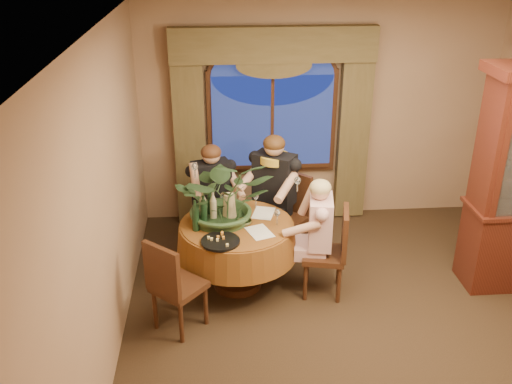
{
  "coord_description": "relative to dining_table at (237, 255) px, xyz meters",
  "views": [
    {
      "loc": [
        -1.32,
        -4.35,
        3.5
      ],
      "look_at": [
        -0.93,
        0.83,
        1.1
      ],
      "focal_mm": 40.0,
      "sensor_mm": 36.0,
      "label": 1
    }
  ],
  "objects": [
    {
      "name": "person_scarf",
      "position": [
        0.47,
        0.73,
        0.35
      ],
      "size": [
        0.69,
        0.68,
        1.45
      ],
      "primitive_type": null,
      "rotation": [
        0.0,
        0.0,
        -3.71
      ],
      "color": "black",
      "rests_on": "floor"
    },
    {
      "name": "chair_back",
      "position": [
        -0.23,
        0.83,
        0.1
      ],
      "size": [
        0.52,
        0.52,
        0.96
      ],
      "primitive_type": "cube",
      "rotation": [
        0.0,
        0.0,
        -2.87
      ],
      "color": "black",
      "rests_on": "floor"
    },
    {
      "name": "drapery_left",
      "position": [
        -0.5,
        1.55,
        0.8
      ],
      "size": [
        0.38,
        0.14,
        2.32
      ],
      "primitive_type": "cube",
      "color": "#4F4324",
      "rests_on": "floor"
    },
    {
      "name": "floor",
      "position": [
        1.12,
        -0.83,
        -0.38
      ],
      "size": [
        5.0,
        5.0,
        0.0
      ],
      "primitive_type": "plane",
      "color": "black",
      "rests_on": "ground"
    },
    {
      "name": "centerpiece_plant",
      "position": [
        -0.11,
        0.1,
        1.0
      ],
      "size": [
        0.98,
        1.09,
        0.85
      ],
      "primitive_type": "imported",
      "color": "#30502D",
      "rests_on": "dining_table"
    },
    {
      "name": "wall_back",
      "position": [
        1.12,
        1.67,
        1.02
      ],
      "size": [
        4.5,
        0.0,
        4.5
      ],
      "primitive_type": "plane",
      "rotation": [
        1.57,
        0.0,
        0.0
      ],
      "color": "#936E53",
      "rests_on": "ground"
    },
    {
      "name": "olive_bowl",
      "position": [
        0.08,
        -0.02,
        0.4
      ],
      "size": [
        0.14,
        0.14,
        0.05
      ],
      "primitive_type": "imported",
      "color": "#4D522B",
      "rests_on": "dining_table"
    },
    {
      "name": "chair_right",
      "position": [
        0.88,
        -0.19,
        0.1
      ],
      "size": [
        0.5,
        0.5,
        0.96
      ],
      "primitive_type": "cube",
      "rotation": [
        0.0,
        0.0,
        1.36
      ],
      "color": "black",
      "rests_on": "floor"
    },
    {
      "name": "wine_bottle_3",
      "position": [
        -0.34,
        0.09,
        0.54
      ],
      "size": [
        0.07,
        0.07,
        0.33
      ],
      "primitive_type": "cylinder",
      "color": "tan",
      "rests_on": "dining_table"
    },
    {
      "name": "dining_table",
      "position": [
        0.0,
        0.0,
        0.0
      ],
      "size": [
        1.47,
        1.47,
        0.75
      ],
      "primitive_type": "cylinder",
      "rotation": [
        0.0,
        0.0,
        0.18
      ],
      "color": "maroon",
      "rests_on": "floor"
    },
    {
      "name": "swag_valance",
      "position": [
        0.52,
        1.52,
        1.9
      ],
      "size": [
        2.45,
        0.16,
        0.42
      ],
      "primitive_type": null,
      "color": "#4F4324",
      "rests_on": "wall_back"
    },
    {
      "name": "wine_glass_person_scarf",
      "position": [
        0.22,
        0.35,
        0.46
      ],
      "size": [
        0.07,
        0.07,
        0.18
      ],
      "primitive_type": null,
      "color": "silver",
      "rests_on": "dining_table"
    },
    {
      "name": "tasting_paper_1",
      "position": [
        0.3,
        0.21,
        0.38
      ],
      "size": [
        0.29,
        0.35,
        0.0
      ],
      "primitive_type": "cube",
      "rotation": [
        0.0,
        0.0,
        -0.28
      ],
      "color": "white",
      "rests_on": "dining_table"
    },
    {
      "name": "drapery_right",
      "position": [
        1.56,
        1.55,
        0.8
      ],
      "size": [
        0.38,
        0.14,
        2.32
      ],
      "primitive_type": "cube",
      "color": "#4F4324",
      "rests_on": "floor"
    },
    {
      "name": "window",
      "position": [
        0.52,
        1.6,
        0.92
      ],
      "size": [
        1.62,
        0.1,
        1.32
      ],
      "primitive_type": null,
      "color": "navy",
      "rests_on": "wall_back"
    },
    {
      "name": "chair_front_left",
      "position": [
        -0.57,
        -0.66,
        0.1
      ],
      "size": [
        0.59,
        0.59,
        0.96
      ],
      "primitive_type": "cube",
      "rotation": [
        0.0,
        0.0,
        -0.72
      ],
      "color": "black",
      "rests_on": "floor"
    },
    {
      "name": "wine_bottle_4",
      "position": [
        -0.23,
        0.06,
        0.54
      ],
      "size": [
        0.07,
        0.07,
        0.33
      ],
      "primitive_type": "cylinder",
      "color": "tan",
      "rests_on": "dining_table"
    },
    {
      "name": "wine_bottle_0",
      "position": [
        -0.41,
        -0.11,
        0.54
      ],
      "size": [
        0.07,
        0.07,
        0.33
      ],
      "primitive_type": "cylinder",
      "color": "black",
      "rests_on": "dining_table"
    },
    {
      "name": "arched_transom",
      "position": [
        0.53,
        1.6,
        1.71
      ],
      "size": [
        1.6,
        0.06,
        0.44
      ],
      "primitive_type": null,
      "color": "navy",
      "rests_on": "wall_back"
    },
    {
      "name": "ceiling",
      "position": [
        1.12,
        -0.83,
        2.42
      ],
      "size": [
        5.0,
        5.0,
        0.0
      ],
      "primitive_type": "plane",
      "rotation": [
        3.14,
        0.0,
        0.0
      ],
      "color": "white",
      "rests_on": "wall_back"
    },
    {
      "name": "person_pink",
      "position": [
        0.85,
        -0.13,
        0.26
      ],
      "size": [
        0.48,
        0.51,
        1.27
      ],
      "primitive_type": null,
      "rotation": [
        0.0,
        0.0,
        1.42
      ],
      "color": "#D4A6AA",
      "rests_on": "floor"
    },
    {
      "name": "person_back",
      "position": [
        -0.25,
        0.78,
        0.3
      ],
      "size": [
        0.59,
        0.57,
        1.34
      ],
      "primitive_type": null,
      "rotation": [
        0.0,
        0.0,
        -2.83
      ],
      "color": "black",
      "rests_on": "floor"
    },
    {
      "name": "tasting_paper_0",
      "position": [
        0.22,
        -0.21,
        0.38
      ],
      "size": [
        0.3,
        0.35,
        0.0
      ],
      "primitive_type": "cube",
      "rotation": [
        0.0,
        0.0,
        0.35
      ],
      "color": "white",
      "rests_on": "dining_table"
    },
    {
      "name": "stoneware_vase",
      "position": [
        -0.07,
        0.11,
        0.52
      ],
      "size": [
        0.15,
        0.15,
        0.28
      ],
      "primitive_type": null,
      "color": "tan",
      "rests_on": "dining_table"
    },
    {
      "name": "wine_glass_person_back",
      "position": [
        -0.13,
        0.4,
        0.46
      ],
      "size": [
        0.07,
        0.07,
        0.18
      ],
      "primitive_type": null,
      "color": "silver",
      "rests_on": "dining_table"
    },
    {
      "name": "wine_bottle_2",
      "position": [
        -0.26,
        0.18,
        0.54
      ],
      "size": [
        0.07,
        0.07,
        0.33
      ],
      "primitive_type": "cylinder",
      "color": "black",
      "rests_on": "dining_table"
    },
    {
      "name": "cheese_platter",
      "position": [
        -0.17,
        -0.38,
        0.39
      ],
      "size": [
        0.38,
        0.38,
        0.02
      ],
      "primitive_type": "cylinder",
      "color": "black",
      "rests_on": "dining_table"
    },
    {
      "name": "wine_glass_person_pink",
      "position": [
        0.41,
        -0.06,
        0.46
      ],
      "size": [
        0.07,
        0.07,
        0.18
      ],
      "primitive_type": null,
      "color": "silver",
      "rests_on": "dining_table"
    },
    {
      "name": "chair_back_right",
      "position": [
        0.59,
        0.62,
        0.1
      ],
      "size": [
        0.59,
        0.59,
        0.96
      ],
      "primitive_type": "cube",
      "rotation": [
        0.0,
        0.0,
        -3.9
      ],
      "color": "black",
      "rests_on": "floor"
    },
    {
      "name": "wine_bottle_1",
      "position": [
        -0.33,
        -0.01,
        0.54
      ],
      "size": [
        0.07,
        0.07,
        0.33
      ],
      "primitive_type": "cylinder",
      "color": "black",
      "rests_on": "dining_table"
    }
  ]
}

